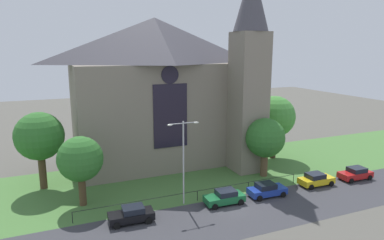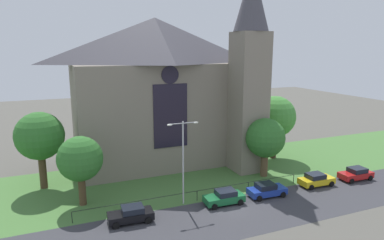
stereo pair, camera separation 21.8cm
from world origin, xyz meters
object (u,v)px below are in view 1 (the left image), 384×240
at_px(streetlamp_near, 183,153).
at_px(parked_car_yellow, 316,179).
at_px(tree_left_far, 39,137).
at_px(church_building, 163,90).
at_px(tree_right_far, 275,117).
at_px(tree_left_near, 80,159).
at_px(parked_car_red, 355,173).
at_px(parked_car_green, 225,197).
at_px(parked_car_black, 132,214).
at_px(tree_right_near, 265,138).
at_px(parked_car_blue, 267,190).

relative_size(streetlamp_near, parked_car_yellow, 2.08).
bearing_deg(tree_left_far, streetlamp_near, -36.85).
height_order(church_building, tree_right_far, church_building).
bearing_deg(streetlamp_near, tree_left_near, 158.83).
bearing_deg(parked_car_red, parked_car_green, 1.83).
bearing_deg(parked_car_red, parked_car_black, 2.06).
distance_m(parked_car_green, parked_car_red, 18.27).
height_order(tree_left_far, tree_right_near, tree_left_far).
xyz_separation_m(tree_right_near, streetlamp_near, (-12.39, -3.62, 0.62)).
xyz_separation_m(tree_right_far, parked_car_black, (-23.81, -11.12, -5.46)).
bearing_deg(streetlamp_near, tree_right_near, 16.30).
relative_size(streetlamp_near, parked_car_blue, 2.06).
bearing_deg(tree_right_far, streetlamp_near, -152.37).
distance_m(tree_right_far, parked_car_blue, 15.21).
bearing_deg(tree_right_near, church_building, 134.09).
bearing_deg(parked_car_black, tree_right_far, -152.30).
height_order(tree_right_near, parked_car_red, tree_right_near).
xyz_separation_m(parked_car_green, parked_car_yellow, (12.34, 0.23, 0.00)).
bearing_deg(tree_right_near, parked_car_green, -147.84).
xyz_separation_m(tree_right_far, tree_left_far, (-31.42, 0.76, -0.03)).
bearing_deg(parked_car_yellow, parked_car_blue, -176.23).
bearing_deg(church_building, parked_car_blue, -66.83).
relative_size(church_building, parked_car_red, 6.09).
relative_size(parked_car_black, parked_car_red, 1.00).
relative_size(tree_left_near, parked_car_black, 1.71).
distance_m(tree_left_far, parked_car_yellow, 32.43).
bearing_deg(tree_left_near, parked_car_black, -55.20).
height_order(tree_left_far, parked_car_red, tree_left_far).
height_order(parked_car_green, parked_car_red, same).
bearing_deg(parked_car_yellow, tree_right_far, 82.75).
bearing_deg(tree_left_near, tree_right_far, 11.45).
xyz_separation_m(tree_left_far, tree_right_near, (25.91, -6.51, -1.23)).
height_order(parked_car_black, parked_car_blue, same).
bearing_deg(tree_left_near, streetlamp_near, -21.17).
bearing_deg(parked_car_red, tree_left_far, -16.30).
distance_m(church_building, parked_car_yellow, 22.84).
height_order(parked_car_black, parked_car_red, same).
bearing_deg(tree_left_far, tree_left_near, -59.28).
xyz_separation_m(tree_left_far, parked_car_yellow, (29.79, -11.60, -5.43)).
bearing_deg(parked_car_green, parked_car_yellow, -177.29).
xyz_separation_m(tree_left_near, tree_right_near, (22.13, -0.15, 0.01)).
relative_size(tree_left_far, streetlamp_near, 1.02).
relative_size(church_building, tree_right_near, 3.47).
xyz_separation_m(tree_left_near, tree_left_far, (-3.78, 6.36, 1.24)).
relative_size(church_building, streetlamp_near, 2.95).
relative_size(tree_right_near, parked_car_yellow, 1.77).
bearing_deg(tree_left_far, parked_car_green, -34.13).
bearing_deg(parked_car_blue, parked_car_black, -177.31).
xyz_separation_m(tree_right_near, parked_car_yellow, (3.88, -5.09, -4.19)).
bearing_deg(tree_left_far, parked_car_red, -18.49).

